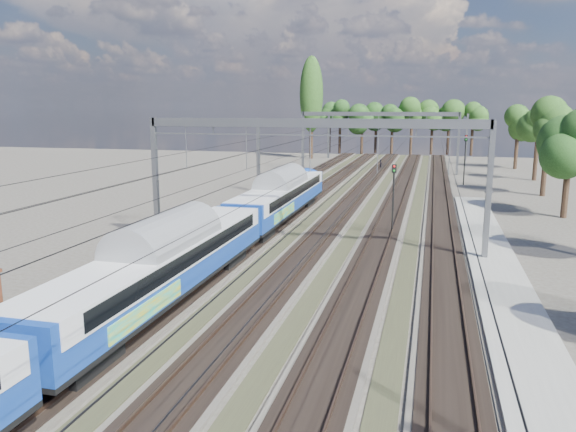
% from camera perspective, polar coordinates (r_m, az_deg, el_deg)
% --- Properties ---
extents(track_bed, '(21.00, 130.00, 0.34)m').
position_cam_1_polar(track_bed, '(53.37, 5.61, 0.56)').
color(track_bed, '#47423A').
rests_on(track_bed, ground).
extents(platform, '(3.00, 70.00, 0.30)m').
position_cam_1_polar(platform, '(28.84, 21.90, -9.28)').
color(platform, gray).
rests_on(platform, ground).
extents(catenary, '(25.65, 130.00, 9.00)m').
position_cam_1_polar(catenary, '(60.15, 7.19, 7.76)').
color(catenary, slate).
rests_on(catenary, ground).
extents(tree_belt, '(39.27, 97.76, 11.19)m').
position_cam_1_polar(tree_belt, '(97.75, 14.37, 9.40)').
color(tree_belt, black).
rests_on(tree_belt, ground).
extents(poplar, '(4.40, 4.40, 19.04)m').
position_cam_1_polar(poplar, '(107.28, 2.39, 12.19)').
color(poplar, black).
rests_on(poplar, ground).
extents(emu_train, '(3.11, 65.66, 4.54)m').
position_cam_1_polar(emu_train, '(27.82, -12.74, -4.02)').
color(emu_train, black).
rests_on(emu_train, ground).
extents(worker, '(0.56, 0.67, 1.55)m').
position_cam_1_polar(worker, '(90.99, 9.40, 5.24)').
color(worker, black).
rests_on(worker, ground).
extents(signal_near, '(0.38, 0.35, 5.43)m').
position_cam_1_polar(signal_near, '(44.18, 10.66, 2.62)').
color(signal_near, black).
rests_on(signal_near, ground).
extents(signal_far, '(0.42, 0.38, 6.27)m').
position_cam_1_polar(signal_far, '(74.31, 17.56, 6.07)').
color(signal_far, black).
rests_on(signal_far, ground).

